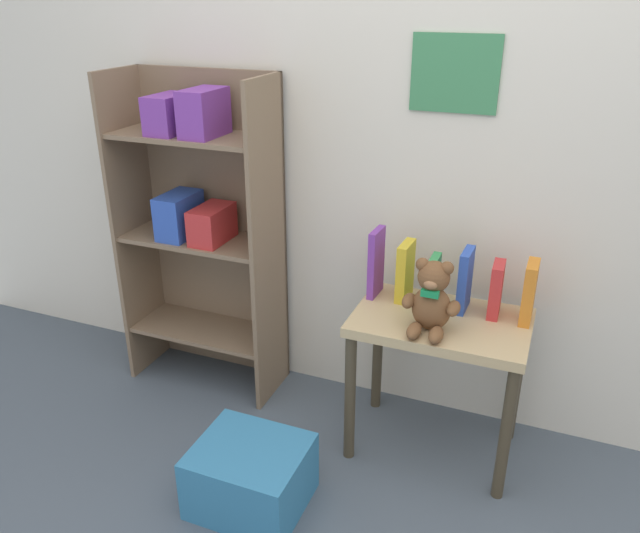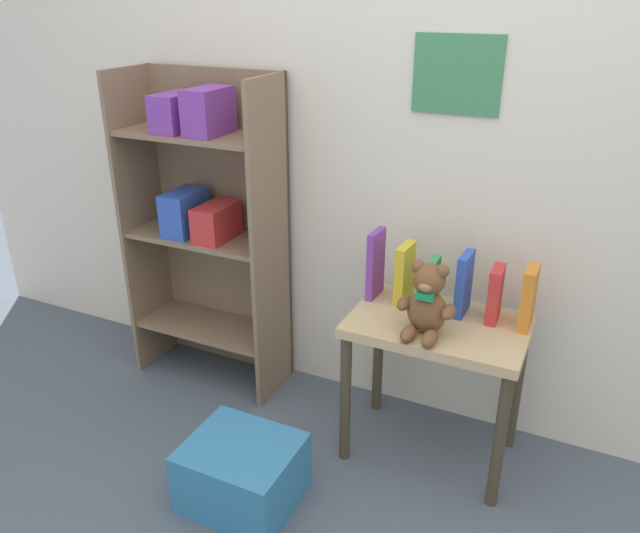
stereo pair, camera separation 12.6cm
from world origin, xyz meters
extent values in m
cube|color=silver|center=(0.00, 1.37, 1.25)|extent=(4.80, 0.06, 2.50)
cube|color=#3D8451|center=(0.00, 1.34, 1.33)|extent=(0.30, 0.01, 0.26)
cube|color=#7F664C|center=(-1.27, 1.18, 0.66)|extent=(0.02, 0.29, 1.32)
cube|color=#7F664C|center=(-0.64, 1.18, 0.66)|extent=(0.02, 0.29, 1.32)
cube|color=#7F664C|center=(-0.95, 1.31, 0.66)|extent=(0.65, 0.02, 1.32)
cube|color=#7F664C|center=(-0.95, 1.18, 0.24)|extent=(0.61, 0.27, 0.02)
cube|color=#7F664C|center=(-0.95, 1.18, 0.66)|extent=(0.61, 0.27, 0.02)
cube|color=#7F664C|center=(-0.95, 1.18, 1.08)|extent=(0.61, 0.27, 0.02)
cube|color=purple|center=(-1.03, 1.16, 1.16)|extent=(0.12, 0.20, 0.14)
cube|color=purple|center=(-0.88, 1.16, 1.17)|extent=(0.12, 0.20, 0.17)
cube|color=#2D51B7|center=(-1.03, 1.16, 0.76)|extent=(0.12, 0.20, 0.18)
cube|color=red|center=(-0.88, 1.16, 0.74)|extent=(0.12, 0.20, 0.14)
cube|color=tan|center=(0.07, 1.08, 0.53)|extent=(0.60, 0.39, 0.04)
cylinder|color=#453A29|center=(-0.20, 0.91, 0.26)|extent=(0.04, 0.04, 0.52)
cylinder|color=#453A29|center=(0.34, 0.91, 0.26)|extent=(0.04, 0.04, 0.52)
cylinder|color=#453A29|center=(-0.20, 1.25, 0.26)|extent=(0.04, 0.04, 0.52)
cylinder|color=#453A29|center=(0.34, 1.25, 0.26)|extent=(0.04, 0.04, 0.52)
ellipsoid|color=brown|center=(0.05, 0.99, 0.63)|extent=(0.13, 0.10, 0.15)
sphere|color=brown|center=(0.05, 0.99, 0.74)|extent=(0.11, 0.11, 0.11)
sphere|color=brown|center=(0.01, 0.99, 0.78)|extent=(0.04, 0.04, 0.04)
sphere|color=brown|center=(0.09, 0.99, 0.78)|extent=(0.04, 0.04, 0.04)
ellipsoid|color=#9B6842|center=(0.05, 0.95, 0.73)|extent=(0.04, 0.03, 0.03)
ellipsoid|color=brown|center=(-0.02, 0.98, 0.65)|extent=(0.04, 0.08, 0.04)
ellipsoid|color=brown|center=(0.12, 0.98, 0.65)|extent=(0.04, 0.08, 0.04)
ellipsoid|color=brown|center=(0.01, 0.92, 0.57)|extent=(0.05, 0.09, 0.05)
ellipsoid|color=brown|center=(0.09, 0.92, 0.57)|extent=(0.05, 0.09, 0.05)
cube|color=#198E4C|center=(0.05, 0.95, 0.70)|extent=(0.06, 0.02, 0.02)
cube|color=purple|center=(-0.20, 1.17, 0.68)|extent=(0.03, 0.11, 0.26)
cube|color=gold|center=(-0.09, 1.18, 0.66)|extent=(0.04, 0.12, 0.22)
cube|color=#33934C|center=(0.02, 1.16, 0.65)|extent=(0.03, 0.10, 0.19)
cube|color=#2D51B7|center=(0.13, 1.18, 0.66)|extent=(0.03, 0.12, 0.22)
cube|color=red|center=(0.23, 1.17, 0.65)|extent=(0.04, 0.11, 0.19)
cube|color=orange|center=(0.34, 1.17, 0.66)|extent=(0.04, 0.12, 0.21)
cube|color=teal|center=(-0.42, 0.57, 0.11)|extent=(0.36, 0.32, 0.22)
camera|label=1|loc=(0.39, -0.84, 1.59)|focal=35.00mm
camera|label=2|loc=(0.51, -0.79, 1.59)|focal=35.00mm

